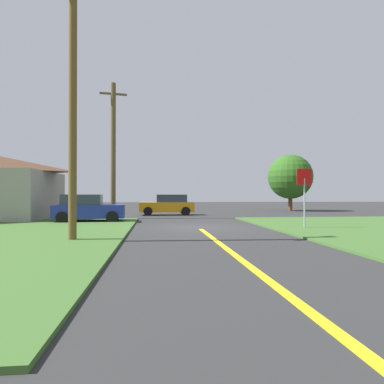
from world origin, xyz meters
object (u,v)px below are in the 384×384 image
at_px(utility_pole_mid, 113,149).
at_px(oak_tree_left, 290,177).
at_px(stop_sign, 304,187).
at_px(utility_pole_near, 73,100).
at_px(parked_car_near_building, 88,208).
at_px(car_approaching_junction, 168,205).

xyz_separation_m(utility_pole_mid, oak_tree_left, (16.22, 9.91, -1.25)).
xyz_separation_m(stop_sign, utility_pole_mid, (-9.75, 8.26, 2.67)).
bearing_deg(utility_pole_near, stop_sign, 19.12).
xyz_separation_m(stop_sign, parked_car_near_building, (-10.85, 5.32, -1.18)).
relative_size(parked_car_near_building, utility_pole_mid, 0.45).
relative_size(utility_pole_near, utility_pole_mid, 1.03).
bearing_deg(parked_car_near_building, oak_tree_left, 33.70).
relative_size(utility_pole_mid, oak_tree_left, 1.62).
height_order(car_approaching_junction, utility_pole_near, utility_pole_near).
bearing_deg(oak_tree_left, car_approaching_junction, -154.21).
bearing_deg(car_approaching_junction, oak_tree_left, -155.28).
relative_size(parked_car_near_building, utility_pole_near, 0.43).
xyz_separation_m(parked_car_near_building, utility_pole_mid, (1.10, 2.94, 3.85)).
bearing_deg(utility_pole_near, parked_car_near_building, 97.27).
distance_m(parked_car_near_building, car_approaching_junction, 8.42).
distance_m(parked_car_near_building, utility_pole_mid, 4.97).
height_order(stop_sign, oak_tree_left, oak_tree_left).
height_order(utility_pole_near, utility_pole_mid, utility_pole_near).
relative_size(parked_car_near_building, car_approaching_junction, 0.94).
distance_m(utility_pole_near, utility_pole_mid, 11.64).
bearing_deg(car_approaching_junction, stop_sign, 115.02).
height_order(parked_car_near_building, utility_pole_near, utility_pole_near).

